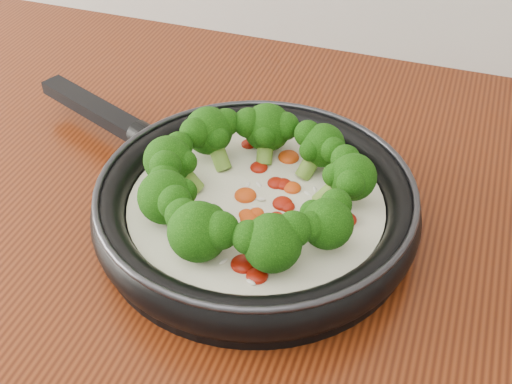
% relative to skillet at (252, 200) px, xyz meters
% --- Properties ---
extents(skillet, '(0.58, 0.46, 0.10)m').
position_rel_skillet_xyz_m(skillet, '(0.00, 0.00, 0.00)').
color(skillet, black).
rests_on(skillet, counter).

